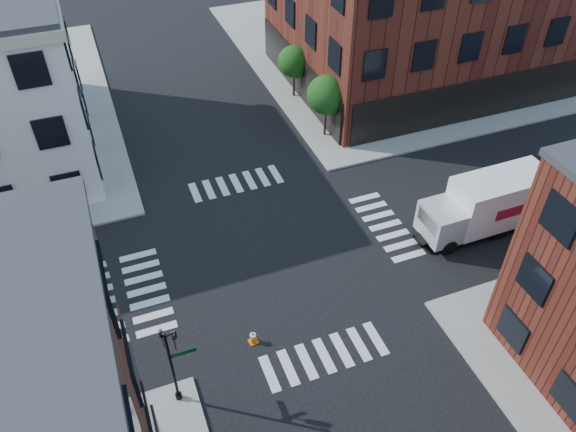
% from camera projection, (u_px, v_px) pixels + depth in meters
% --- Properties ---
extents(ground, '(120.00, 120.00, 0.00)m').
position_uv_depth(ground, '(273.00, 256.00, 31.03)').
color(ground, black).
rests_on(ground, ground).
extents(sidewalk_ne, '(30.00, 30.00, 0.15)m').
position_uv_depth(sidewalk_ne, '(411.00, 44.00, 51.37)').
color(sidewalk_ne, gray).
rests_on(sidewalk_ne, ground).
extents(tree_near, '(2.69, 2.69, 4.49)m').
position_uv_depth(tree_near, '(327.00, 97.00, 37.98)').
color(tree_near, black).
rests_on(tree_near, ground).
extents(tree_far, '(2.43, 2.43, 4.07)m').
position_uv_depth(tree_far, '(295.00, 63.00, 42.38)').
color(tree_far, black).
rests_on(tree_far, ground).
extents(signal_pole, '(1.29, 1.24, 4.60)m').
position_uv_depth(signal_pole, '(172.00, 358.00, 22.65)').
color(signal_pole, black).
rests_on(signal_pole, ground).
extents(box_truck, '(7.81, 2.51, 3.51)m').
position_uv_depth(box_truck, '(488.00, 204.00, 31.52)').
color(box_truck, white).
rests_on(box_truck, ground).
extents(traffic_cone, '(0.48, 0.48, 0.77)m').
position_uv_depth(traffic_cone, '(253.00, 337.00, 26.47)').
color(traffic_cone, orange).
rests_on(traffic_cone, ground).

